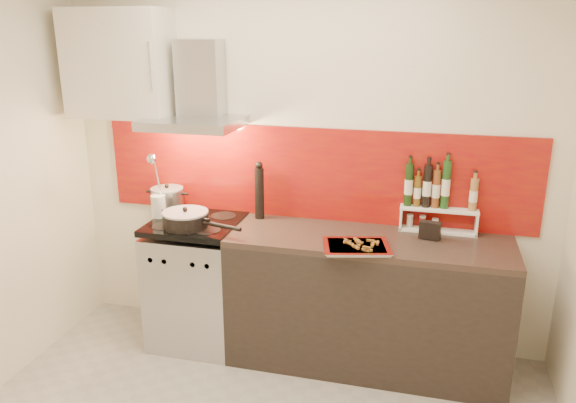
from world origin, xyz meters
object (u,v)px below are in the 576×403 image
(counter, at_px, (367,301))
(saute_pan, at_px, (186,219))
(stock_pot, at_px, (168,199))
(pepper_mill, at_px, (259,191))
(range_stove, at_px, (198,283))
(baking_tray, at_px, (357,246))

(counter, bearing_deg, saute_pan, -174.02)
(saute_pan, bearing_deg, stock_pot, 133.75)
(stock_pot, relative_size, saute_pan, 0.40)
(counter, distance_m, pepper_mill, 1.04)
(counter, height_order, saute_pan, saute_pan)
(saute_pan, bearing_deg, counter, 5.98)
(range_stove, bearing_deg, saute_pan, -92.62)
(stock_pot, height_order, baking_tray, stock_pot)
(saute_pan, bearing_deg, pepper_mill, 38.23)
(pepper_mill, bearing_deg, counter, -13.87)
(counter, xyz_separation_m, stock_pot, (-1.48, 0.16, 0.55))
(range_stove, height_order, baking_tray, baking_tray)
(pepper_mill, bearing_deg, baking_tray, -28.34)
(saute_pan, relative_size, pepper_mill, 1.43)
(stock_pot, bearing_deg, pepper_mill, 3.02)
(baking_tray, bearing_deg, pepper_mill, 151.66)
(range_stove, distance_m, saute_pan, 0.54)
(stock_pot, xyz_separation_m, saute_pan, (0.27, -0.29, -0.03))
(counter, relative_size, stock_pot, 7.73)
(counter, relative_size, pepper_mill, 4.42)
(range_stove, relative_size, stock_pot, 3.91)
(counter, distance_m, baking_tray, 0.51)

